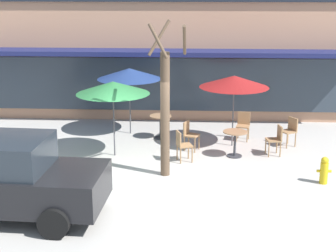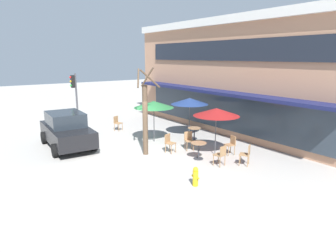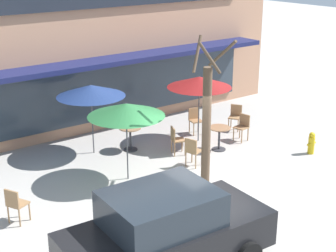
% 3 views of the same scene
% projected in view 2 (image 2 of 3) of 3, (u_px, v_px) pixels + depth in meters
% --- Properties ---
extents(ground_plane, '(80.00, 80.00, 0.00)m').
position_uv_depth(ground_plane, '(130.00, 153.00, 14.23)').
color(ground_plane, '#ADA8A0').
extents(building_facade, '(16.87, 9.10, 6.65)m').
position_uv_depth(building_facade, '(267.00, 75.00, 19.10)').
color(building_facade, tan).
rests_on(building_facade, ground).
extents(cafe_table_near_wall, '(0.70, 0.70, 0.76)m').
position_uv_depth(cafe_table_near_wall, '(194.00, 132.00, 16.01)').
color(cafe_table_near_wall, '#333338').
rests_on(cafe_table_near_wall, ground).
extents(cafe_table_streetside, '(0.70, 0.70, 0.76)m').
position_uv_depth(cafe_table_streetside, '(199.00, 148.00, 13.26)').
color(cafe_table_streetside, '#333338').
rests_on(cafe_table_streetside, ground).
extents(patio_umbrella_green_folded, '(2.10, 2.10, 2.20)m').
position_uv_depth(patio_umbrella_green_folded, '(154.00, 104.00, 15.65)').
color(patio_umbrella_green_folded, '#4C4C51').
rests_on(patio_umbrella_green_folded, ground).
extents(patio_umbrella_cream_folded, '(2.10, 2.10, 2.20)m').
position_uv_depth(patio_umbrella_cream_folded, '(216.00, 112.00, 13.50)').
color(patio_umbrella_cream_folded, '#4C4C51').
rests_on(patio_umbrella_cream_folded, ground).
extents(patio_umbrella_corner_open, '(2.10, 2.10, 2.20)m').
position_uv_depth(patio_umbrella_corner_open, '(190.00, 101.00, 16.79)').
color(patio_umbrella_corner_open, '#4C4C51').
rests_on(patio_umbrella_corner_open, ground).
extents(cafe_chair_0, '(0.52, 0.52, 0.89)m').
position_uv_depth(cafe_chair_0, '(189.00, 139.00, 14.61)').
color(cafe_chair_0, '#9E754C').
rests_on(cafe_chair_0, ground).
extents(cafe_chair_1, '(0.51, 0.51, 0.89)m').
position_uv_depth(cafe_chair_1, '(169.00, 142.00, 14.18)').
color(cafe_chair_1, '#9E754C').
rests_on(cafe_chair_1, ground).
extents(cafe_chair_2, '(0.45, 0.45, 0.89)m').
position_uv_depth(cafe_chair_2, '(221.00, 154.00, 12.41)').
color(cafe_chair_2, '#9E754C').
rests_on(cafe_chair_2, ground).
extents(cafe_chair_3, '(0.55, 0.55, 0.89)m').
position_uv_depth(cafe_chair_3, '(246.00, 153.00, 12.48)').
color(cafe_chair_3, '#9E754C').
rests_on(cafe_chair_3, ground).
extents(cafe_chair_4, '(0.48, 0.48, 0.89)m').
position_uv_depth(cafe_chair_4, '(231.00, 144.00, 13.89)').
color(cafe_chair_4, '#9E754C').
rests_on(cafe_chair_4, ground).
extents(cafe_chair_5, '(0.54, 0.54, 0.89)m').
position_uv_depth(cafe_chair_5, '(117.00, 122.00, 18.40)').
color(cafe_chair_5, '#9E754C').
rests_on(cafe_chair_5, ground).
extents(parked_sedan, '(4.29, 2.19, 1.76)m').
position_uv_depth(parked_sedan, '(67.00, 130.00, 14.97)').
color(parked_sedan, black).
rests_on(parked_sedan, ground).
extents(street_tree, '(0.98, 1.01, 4.00)m').
position_uv_depth(street_tree, '(145.00, 116.00, 13.61)').
color(street_tree, brown).
rests_on(street_tree, ground).
extents(traffic_light_pole, '(0.26, 0.44, 3.40)m').
position_uv_depth(traffic_light_pole, '(75.00, 91.00, 19.39)').
color(traffic_light_pole, '#47474C').
rests_on(traffic_light_pole, ground).
extents(fire_hydrant, '(0.36, 0.20, 0.71)m').
position_uv_depth(fire_hydrant, '(195.00, 176.00, 10.53)').
color(fire_hydrant, gold).
rests_on(fire_hydrant, ground).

